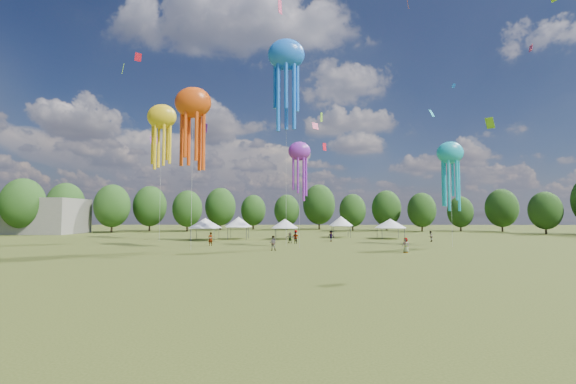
{
  "coord_description": "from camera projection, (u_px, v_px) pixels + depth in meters",
  "views": [
    {
      "loc": [
        -2.68,
        -13.37,
        4.27
      ],
      "look_at": [
        -3.11,
        15.0,
        6.0
      ],
      "focal_mm": 23.5,
      "sensor_mm": 36.0,
      "label": 1
    }
  ],
  "objects": [
    {
      "name": "festival_tents",
      "position": [
        292.0,
        223.0,
        67.58
      ],
      "size": [
        38.41,
        12.57,
        4.06
      ],
      "color": "#47474C",
      "rests_on": "ground"
    },
    {
      "name": "show_kites",
      "position": [
        245.0,
        116.0,
        54.46
      ],
      "size": [
        48.24,
        19.93,
        29.2
      ],
      "color": "#DB480D",
      "rests_on": "ground"
    },
    {
      "name": "ground",
      "position": [
        371.0,
        338.0,
        13.04
      ],
      "size": [
        300.0,
        300.0,
        0.0
      ],
      "primitive_type": "plane",
      "color": "#384416",
      "rests_on": "ground"
    },
    {
      "name": "spectators_far",
      "position": [
        326.0,
        238.0,
        56.67
      ],
      "size": [
        34.32,
        20.12,
        1.88
      ],
      "color": "gray",
      "rests_on": "ground"
    },
    {
      "name": "small_kites",
      "position": [
        319.0,
        34.0,
        55.77
      ],
      "size": [
        79.39,
        56.43,
        44.46
      ],
      "color": "#DB480D",
      "rests_on": "ground"
    },
    {
      "name": "spectator_near",
      "position": [
        273.0,
        243.0,
        45.23
      ],
      "size": [
        0.91,
        0.74,
        1.78
      ],
      "primitive_type": "imported",
      "rotation": [
        0.0,
        0.0,
        3.06
      ],
      "color": "gray",
      "rests_on": "ground"
    },
    {
      "name": "treeline",
      "position": [
        288.0,
        204.0,
        75.89
      ],
      "size": [
        201.57,
        95.24,
        13.43
      ],
      "color": "#38281C",
      "rests_on": "ground"
    }
  ]
}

